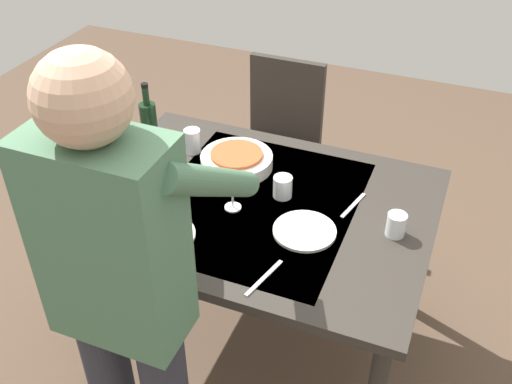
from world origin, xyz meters
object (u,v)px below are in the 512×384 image
water_cup_near_left (283,187)px  wine_glass_left (141,160)px  dining_table (256,219)px  dinner_plate_far (305,231)px  wine_bottle (149,123)px  chair_near (280,135)px  water_cup_near_right (192,141)px  person_server (125,298)px  serving_bowl_pasta (237,160)px  wine_glass_right (232,186)px  dinner_plate_near (163,235)px  water_cup_far_left (396,225)px

water_cup_near_left → wine_glass_left: bearing=12.1°
dining_table → dinner_plate_far: (-0.23, 0.10, 0.09)m
water_cup_near_left → wine_bottle: bearing=-11.9°
chair_near → water_cup_near_right: 0.73m
chair_near → dinner_plate_far: 1.11m
dining_table → person_server: size_ratio=0.79×
person_server → serving_bowl_pasta: size_ratio=5.63×
wine_glass_right → wine_bottle: bearing=-28.6°
person_server → dinner_plate_far: (-0.30, -0.67, -0.19)m
dining_table → chair_near: (0.22, -0.89, -0.16)m
serving_bowl_pasta → dinner_plate_near: serving_bowl_pasta is taller
dinner_plate_near → dinner_plate_far: (-0.46, -0.21, 0.00)m
wine_glass_right → chair_near: bearing=-80.8°
person_server → wine_glass_left: (0.40, -0.73, -0.09)m
dinner_plate_far → wine_bottle: bearing=-21.2°
wine_glass_left → water_cup_near_right: size_ratio=1.43×
serving_bowl_pasta → dinner_plate_near: (0.07, 0.51, -0.03)m
water_cup_near_right → wine_glass_right: bearing=136.7°
person_server → water_cup_far_left: 1.00m
wine_glass_left → person_server: bearing=118.7°
wine_glass_right → dinner_plate_far: size_ratio=0.66×
water_cup_far_left → water_cup_near_right: bearing=-13.8°
dining_table → wine_glass_left: bearing=4.9°
person_server → wine_glass_right: 0.71m
water_cup_far_left → person_server: bearing=52.0°
water_cup_near_left → serving_bowl_pasta: (0.25, -0.12, -0.01)m
dining_table → water_cup_near_right: water_cup_near_right is taller
serving_bowl_pasta → dinner_plate_far: (-0.39, 0.30, -0.03)m
chair_near → dinner_plate_near: bearing=89.5°
dinner_plate_near → water_cup_near_left: bearing=-129.0°
wine_bottle → water_cup_near_right: size_ratio=2.80×
wine_bottle → dinner_plate_far: size_ratio=1.29×
dining_table → dinner_plate_far: size_ratio=5.84×
chair_near → person_server: 1.71m
chair_near → water_cup_near_left: size_ratio=10.38×
dinner_plate_near → wine_glass_right: bearing=-124.0°
water_cup_near_left → water_cup_near_right: 0.50m
person_server → wine_bottle: bearing=-62.7°
water_cup_far_left → dinner_plate_far: (0.30, 0.11, -0.04)m
wine_glass_right → serving_bowl_pasta: wine_glass_right is taller
chair_near → wine_glass_right: size_ratio=6.03×
chair_near → serving_bowl_pasta: (-0.06, 0.69, 0.27)m
water_cup_near_right → water_cup_near_left: bearing=161.1°
water_cup_near_left → dinner_plate_near: (0.31, 0.39, -0.04)m
wine_bottle → water_cup_far_left: wine_bottle is taller
dining_table → serving_bowl_pasta: 0.28m
person_server → dinner_plate_near: 0.52m
wine_bottle → water_cup_far_left: bearing=169.6°
chair_near → wine_glass_right: same height
dining_table → dinner_plate_near: bearing=52.9°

